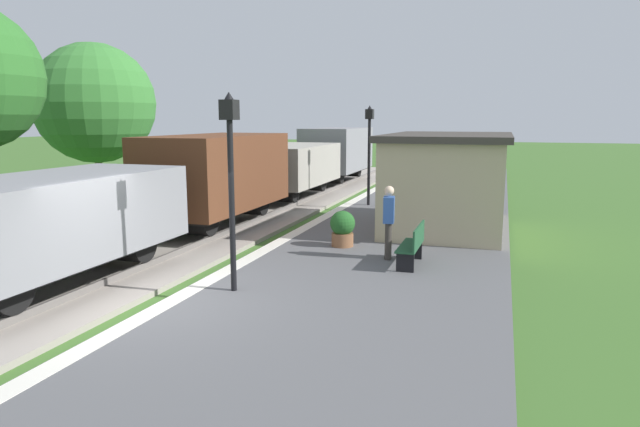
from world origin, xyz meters
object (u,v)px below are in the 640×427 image
Objects in this scene: lamp_post_near at (230,156)px; tree_trackside_far at (95,104)px; person_waiting at (389,219)px; station_hut at (448,180)px; freight_train at (265,171)px; lamp_post_far at (369,137)px; bench_near_hut at (413,245)px; potted_planter at (343,228)px.

lamp_post_near is 0.57× the size of tree_trackside_far.
station_hut is at bearing -109.34° from person_waiting.
station_hut is at bearing -16.73° from freight_train.
lamp_post_far is 0.57× the size of tree_trackside_far.
station_hut reaches higher than bench_near_hut.
potted_planter is 4.82m from lamp_post_near.
potted_planter is (-2.00, 1.35, 0.00)m from bench_near_hut.
tree_trackside_far is at bearing 154.05° from bench_near_hut.
freight_train is 4.05m from lamp_post_far.
station_hut is 4.88m from lamp_post_far.
lamp_post_far is at bearing 132.78° from station_hut.
lamp_post_far reaches higher than potted_planter.
bench_near_hut is 15.76m from tree_trackside_far.
tree_trackside_far is (-13.84, 6.74, 3.34)m from bench_near_hut.
lamp_post_near is (-2.95, -2.89, 2.08)m from bench_near_hut.
potted_planter is 7.32m from lamp_post_far.
potted_planter is 0.25× the size of lamp_post_far.
lamp_post_near is at bearing -112.68° from station_hut.
station_hut is 3.39× the size of person_waiting.
person_waiting is at bearing -101.68° from station_hut.
lamp_post_near is (-0.95, -4.24, 2.08)m from potted_planter.
bench_near_hut is 1.64× the size of potted_planter.
lamp_post_far reaches higher than bench_near_hut.
tree_trackside_far is at bearing -33.28° from person_waiting.
freight_train is at bearing 133.55° from bench_near_hut.
station_hut reaches higher than person_waiting.
lamp_post_far reaches higher than person_waiting.
bench_near_hut is 2.41m from potted_planter.
freight_train is 7.03× the size of lamp_post_near.
station_hut is at bearing 56.73° from potted_planter.
freight_train reaches higher than person_waiting.
lamp_post_near is 1.00× the size of lamp_post_far.
bench_near_hut is at bearing -93.26° from station_hut.
potted_planter is at bearing 77.43° from lamp_post_near.
tree_trackside_far reaches higher than freight_train.
lamp_post_far is (-2.31, 7.90, 1.62)m from person_waiting.
tree_trackside_far is (-11.84, 5.39, 3.34)m from potted_planter.
lamp_post_far is at bearing 97.74° from potted_planter.
lamp_post_far is (-3.22, 3.48, 1.15)m from station_hut.
lamp_post_far is at bearing 8.18° from tree_trackside_far.
person_waiting is (-0.64, 0.41, 0.46)m from bench_near_hut.
tree_trackside_far reaches higher than lamp_post_far.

